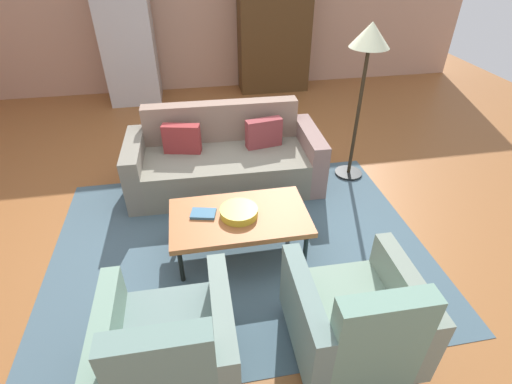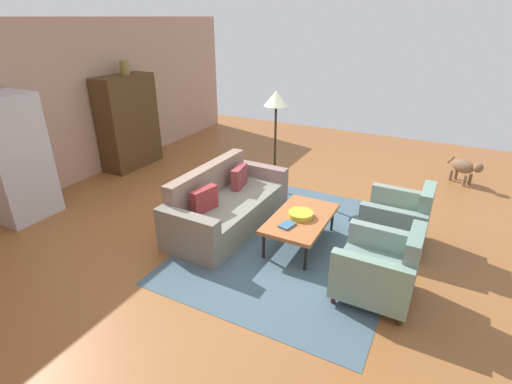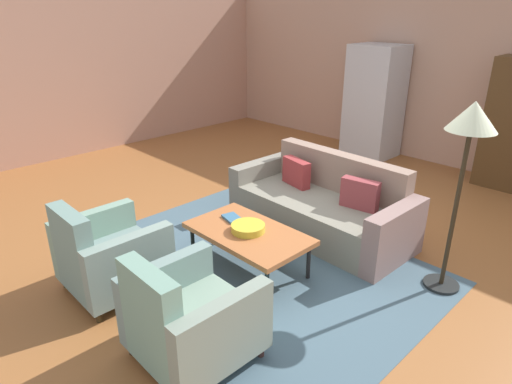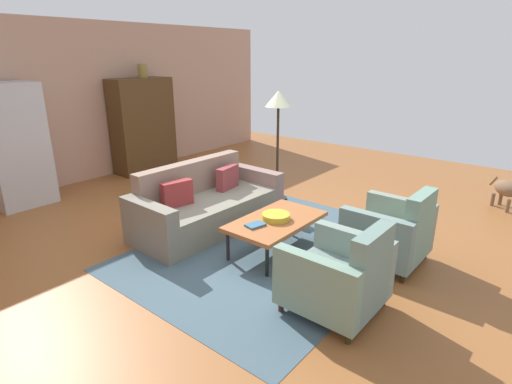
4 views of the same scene
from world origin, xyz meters
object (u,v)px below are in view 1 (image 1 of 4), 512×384
Objects in this scene: armchair_left at (169,352)px; book_stack at (203,214)px; refrigerator at (129,44)px; couch at (225,160)px; floor_lamp at (368,51)px; armchair_right at (356,322)px; coffee_table at (239,218)px; cabinet at (274,37)px; fruit_bowl at (239,212)px.

armchair_left is 3.68× the size of book_stack.
couch is at bearing -67.40° from refrigerator.
book_stack is 2.29m from floor_lamp.
armchair_right is 1.53m from book_stack.
armchair_left is at bearing -117.25° from coffee_table.
coffee_table is 4.35m from cabinet.
fruit_bowl is 0.18× the size of refrigerator.
floor_lamp is (1.48, 1.07, 1.00)m from fruit_bowl.
couch is at bearing 76.21° from armchair_left.
couch is 1.18× the size of cabinet.
coffee_table is 1.36× the size of armchair_right.
couch is 8.86× the size of book_stack.
refrigerator reaches higher than cabinet.
armchair_left is 3.25m from floor_lamp.
book_stack is 4.38m from cabinet.
armchair_right is at bearing -62.81° from coffee_table.
book_stack is (-0.31, -1.12, 0.13)m from couch.
coffee_table is at bearing 91.20° from couch.
armchair_left is 1.00× the size of armchair_right.
cabinet is (0.61, 5.31, 0.56)m from armchair_right.
armchair_left is at bearing -179.22° from armchair_right.
fruit_bowl is at bearing 91.09° from couch.
coffee_table is 3.66× the size of fruit_bowl.
book_stack is 4.11m from refrigerator.
cabinet is 3.14m from floor_lamp.
armchair_right is 5.54m from refrigerator.
book_stack is 0.14× the size of floor_lamp.
coffee_table is 0.65× the size of refrigerator.
floor_lamp is at bearing 35.91° from coffee_table.
fruit_bowl is (-0.60, 1.17, 0.10)m from armchair_right.
refrigerator reaches higher than floor_lamp.
coffee_table is at bearing -11.56° from book_stack.
refrigerator is at bearing 102.49° from book_stack.
book_stack is at bearing -77.51° from refrigerator.
armchair_right is at bearing -111.45° from floor_lamp.
refrigerator is (-1.19, 4.04, 0.55)m from coffee_table.
armchair_right is 0.48× the size of refrigerator.
floor_lamp is at bearing 29.47° from book_stack.
armchair_left is (-0.60, -1.17, -0.03)m from coffee_table.
cabinet is (1.21, 2.96, 0.61)m from couch.
armchair_right is 2.64m from floor_lamp.
refrigerator is at bearing 106.36° from coffee_table.
coffee_table is 1.31m from armchair_right.
floor_lamp is at bearing 35.87° from fruit_bowl.
refrigerator is at bearing 106.34° from fruit_bowl.
fruit_bowl is 4.34m from cabinet.
armchair_left and armchair_right have the same top height.
armchair_left is at bearing -103.52° from book_stack.
armchair_right reaches higher than fruit_bowl.
floor_lamp is (0.27, -3.08, 0.54)m from cabinet.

